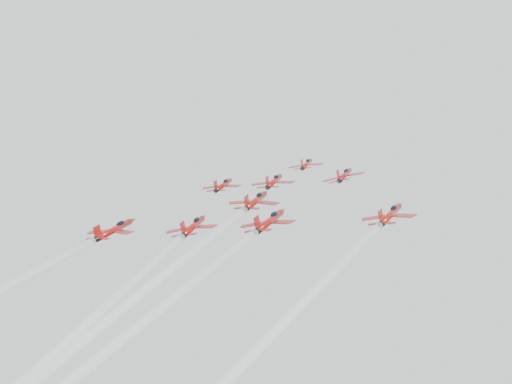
% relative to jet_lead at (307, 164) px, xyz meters
% --- Properties ---
extents(jet_lead, '(8.99, 11.68, 6.82)m').
position_rel_jet_lead_xyz_m(jet_lead, '(0.00, 0.00, 0.00)').
color(jet_lead, '#A1200F').
extents(jet_row2_left, '(9.54, 12.39, 7.24)m').
position_rel_jet_lead_xyz_m(jet_row2_left, '(-16.31, -12.33, -6.50)').
color(jet_row2_left, maroon).
extents(jet_row2_center, '(9.97, 12.95, 7.56)m').
position_rel_jet_lead_xyz_m(jet_row2_center, '(-2.79, -14.27, -7.52)').
color(jet_row2_center, '#A40F14').
extents(jet_row2_right, '(9.23, 11.99, 7.00)m').
position_rel_jet_lead_xyz_m(jet_row2_right, '(13.69, -15.74, -8.30)').
color(jet_row2_right, '#AE101E').
extents(jet_center, '(10.46, 100.93, 54.11)m').
position_rel_jet_lead_xyz_m(jet_center, '(-0.77, -73.74, -38.96)').
color(jet_center, '#9A180E').
extents(jet_rear_left, '(9.86, 95.12, 51.00)m').
position_rel_jet_lead_xyz_m(jet_rear_left, '(-7.24, -84.30, -44.53)').
color(jet_rear_left, '#A91010').
extents(jet_rear_right, '(10.00, 96.45, 51.71)m').
position_rel_jet_lead_xyz_m(jet_rear_right, '(7.90, -85.72, -45.28)').
color(jet_rear_right, '#A1150F').
extents(jet_rear_farright, '(8.73, 84.22, 45.15)m').
position_rel_jet_lead_xyz_m(jet_rear_farright, '(28.70, -82.25, -43.45)').
color(jet_rear_farright, '#A81D10').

